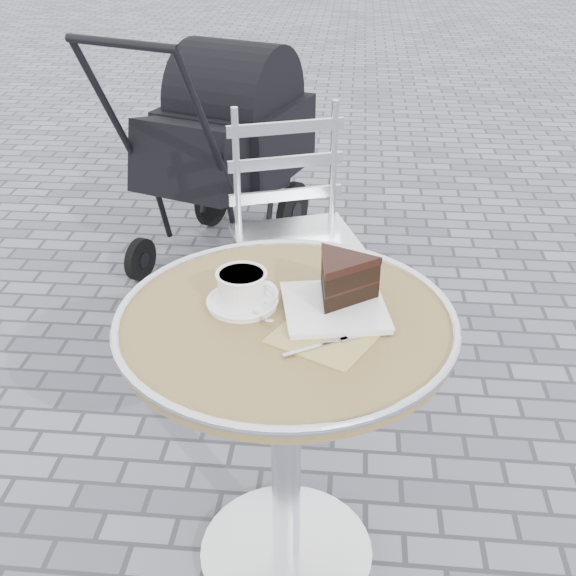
# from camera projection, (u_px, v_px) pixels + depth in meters

# --- Properties ---
(ground) EXTENTS (80.00, 80.00, 0.00)m
(ground) POSITION_uv_depth(u_px,v_px,m) (286.00, 556.00, 1.86)
(ground) COLOR slate
(ground) RESTS_ON ground
(cafe_table) EXTENTS (0.72, 0.72, 0.74)m
(cafe_table) POSITION_uv_depth(u_px,v_px,m) (286.00, 381.00, 1.58)
(cafe_table) COLOR silver
(cafe_table) RESTS_ON ground
(cappuccino_set) EXTENTS (0.16, 0.16, 0.08)m
(cappuccino_set) POSITION_uv_depth(u_px,v_px,m) (243.00, 291.00, 1.52)
(cappuccino_set) COLOR white
(cappuccino_set) RESTS_ON cafe_table
(cake_plate_set) EXTENTS (0.26, 0.34, 0.11)m
(cake_plate_set) POSITION_uv_depth(u_px,v_px,m) (340.00, 285.00, 1.51)
(cake_plate_set) COLOR tan
(cake_plate_set) RESTS_ON cafe_table
(bistro_chair) EXTENTS (0.51, 0.51, 0.88)m
(bistro_chair) POSITION_uv_depth(u_px,v_px,m) (291.00, 209.00, 2.43)
(bistro_chair) COLOR silver
(bistro_chair) RESTS_ON ground
(baby_stroller) EXTENTS (0.78, 1.12, 1.07)m
(baby_stroller) POSITION_uv_depth(u_px,v_px,m) (224.00, 153.00, 3.11)
(baby_stroller) COLOR black
(baby_stroller) RESTS_ON ground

